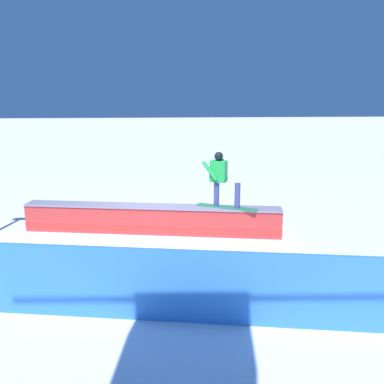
{
  "coord_description": "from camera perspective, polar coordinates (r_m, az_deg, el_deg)",
  "views": [
    {
      "loc": [
        -0.17,
        9.94,
        3.47
      ],
      "look_at": [
        -0.96,
        1.18,
        1.36
      ],
      "focal_mm": 37.02,
      "sensor_mm": 36.0,
      "label": 1
    }
  ],
  "objects": [
    {
      "name": "ground_plane",
      "position": [
        10.53,
        -5.8,
        -5.82
      ],
      "size": [
        120.0,
        120.0,
        0.0
      ],
      "primitive_type": "plane",
      "color": "white"
    },
    {
      "name": "grind_box",
      "position": [
        10.43,
        -5.85,
        -4.09
      ],
      "size": [
        6.67,
        1.76,
        0.74
      ],
      "color": "red",
      "rests_on": "ground_plane"
    },
    {
      "name": "safety_fence",
      "position": [
        6.4,
        -6.29,
        -13.16
      ],
      "size": [
        12.48,
        2.42,
        1.22
      ],
      "primitive_type": "cube",
      "rotation": [
        0.0,
        0.0,
        -0.19
      ],
      "color": "#357EDC",
      "rests_on": "ground_plane"
    },
    {
      "name": "snowboarder",
      "position": [
        9.98,
        4.2,
        2.06
      ],
      "size": [
        1.54,
        0.98,
        1.41
      ],
      "color": "#2F8155",
      "rests_on": "grind_box"
    }
  ]
}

